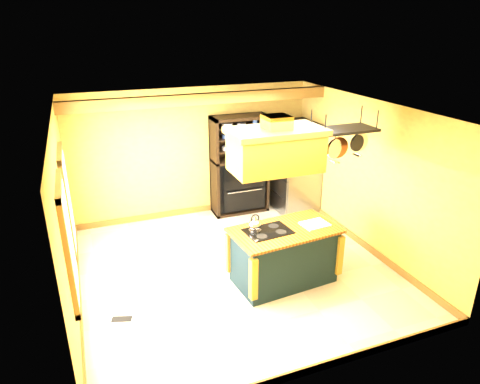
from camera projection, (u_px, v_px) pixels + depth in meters
floor at (236, 269)px, 7.23m from camera, size 5.00×5.00×0.00m
ceiling at (235, 110)px, 6.23m from camera, size 5.00×5.00×0.00m
wall_back at (193, 153)px, 8.90m from camera, size 5.00×0.02×2.70m
wall_front at (317, 278)px, 4.57m from camera, size 5.00×0.02×2.70m
wall_left at (66, 220)px, 5.90m from camera, size 0.02×5.00×2.70m
wall_right at (367, 176)px, 7.57m from camera, size 0.02×5.00×2.70m
ceiling_beam at (202, 99)px, 7.75m from camera, size 5.00×0.15×0.20m
window_near at (68, 242)px, 5.20m from camera, size 0.06×1.06×1.56m
window_far at (68, 200)px, 6.41m from camera, size 0.06×1.06×1.56m
kitchen_island at (284, 255)px, 6.75m from camera, size 1.73×1.07×1.11m
range_hood at (276, 148)px, 6.03m from camera, size 1.35×0.76×0.80m
pot_rack at (343, 136)px, 6.38m from camera, size 1.06×0.49×0.76m
refrigerator at (294, 169)px, 9.23m from camera, size 0.82×0.97×1.91m
hutch at (239, 174)px, 9.21m from camera, size 1.20×0.55×2.11m
floor_register at (122, 319)px, 6.01m from camera, size 0.30×0.20×0.01m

